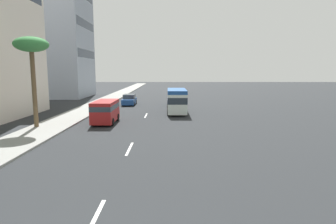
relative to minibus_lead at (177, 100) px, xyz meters
The scene contains 11 objects.
ground_plane 4.46m from the minibus_lead, 61.74° to the left, with size 198.00×198.00×0.00m, color #26282B.
sidewalk_right 12.18m from the minibus_lead, 80.63° to the left, with size 162.00×3.79×0.15m, color gray.
lane_stripe_near 25.81m from the minibus_lead, behind, with size 3.20×0.16×0.01m, color silver.
lane_stripe_mid 16.74m from the minibus_lead, 167.32° to the left, with size 3.20×0.16×0.01m, color silver.
lane_stripe_far 4.45m from the minibus_lead, 118.14° to the left, with size 3.20×0.16×0.01m, color silver.
minibus_lead is the anchor object (origin of this frame).
van_second 9.93m from the minibus_lead, 132.50° to the left, with size 4.77×2.13×2.22m.
car_third 8.03m from the minibus_lead, ahead, with size 4.66×1.89×1.69m.
car_fourth 11.19m from the minibus_lead, 39.05° to the left, with size 4.44×1.89×1.61m.
palm_tree 16.97m from the minibus_lead, 125.75° to the left, with size 2.95×2.95×7.97m.
office_tower_far 34.88m from the minibus_lead, 45.15° to the left, with size 12.50×10.89×31.51m.
Camera 1 is at (-5.13, -2.57, 5.15)m, focal length 30.32 mm.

